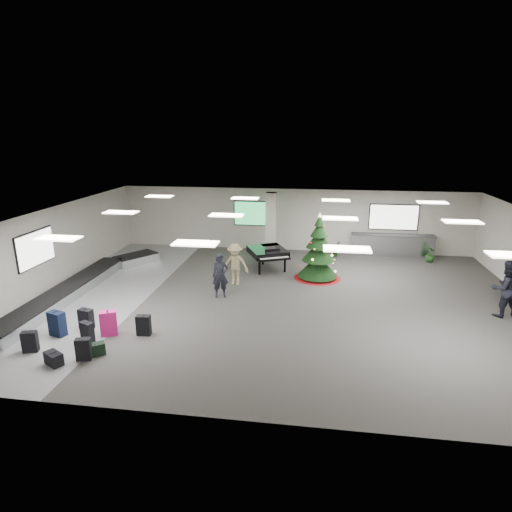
# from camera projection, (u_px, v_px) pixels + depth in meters

# --- Properties ---
(ground) EXTENTS (18.00, 18.00, 0.00)m
(ground) POSITION_uv_depth(u_px,v_px,m) (281.00, 300.00, 15.90)
(ground) COLOR #33322F
(ground) RESTS_ON ground
(room_envelope) EXTENTS (18.02, 14.02, 3.21)m
(room_envelope) POSITION_uv_depth(u_px,v_px,m) (273.00, 234.00, 15.93)
(room_envelope) COLOR #AFAAA0
(room_envelope) RESTS_ON ground
(baggage_carousel) EXTENTS (2.28, 9.71, 0.43)m
(baggage_carousel) POSITION_uv_depth(u_px,v_px,m) (82.00, 285.00, 16.83)
(baggage_carousel) COLOR silver
(baggage_carousel) RESTS_ON ground
(service_counter) EXTENTS (4.05, 0.65, 1.08)m
(service_counter) POSITION_uv_depth(u_px,v_px,m) (392.00, 245.00, 21.37)
(service_counter) COLOR silver
(service_counter) RESTS_ON ground
(suitcase_0) EXTENTS (0.45, 0.32, 0.64)m
(suitcase_0) POSITION_uv_depth(u_px,v_px,m) (84.00, 349.00, 11.68)
(suitcase_0) COLOR black
(suitcase_0) RESTS_ON ground
(suitcase_1) EXTENTS (0.46, 0.35, 0.65)m
(suitcase_1) POSITION_uv_depth(u_px,v_px,m) (87.00, 332.00, 12.66)
(suitcase_1) COLOR black
(suitcase_1) RESTS_ON ground
(pink_suitcase) EXTENTS (0.57, 0.47, 0.81)m
(pink_suitcase) POSITION_uv_depth(u_px,v_px,m) (109.00, 323.00, 13.07)
(pink_suitcase) COLOR #DA1C78
(pink_suitcase) RESTS_ON ground
(suitcase_3) EXTENTS (0.44, 0.27, 0.66)m
(suitcase_3) POSITION_uv_depth(u_px,v_px,m) (144.00, 325.00, 13.10)
(suitcase_3) COLOR black
(suitcase_3) RESTS_ON ground
(navy_suitcase) EXTENTS (0.57, 0.44, 0.80)m
(navy_suitcase) POSITION_uv_depth(u_px,v_px,m) (57.00, 324.00, 13.04)
(navy_suitcase) COLOR black
(navy_suitcase) RESTS_ON ground
(suitcase_5) EXTENTS (0.46, 0.33, 0.64)m
(suitcase_5) POSITION_uv_depth(u_px,v_px,m) (30.00, 342.00, 12.10)
(suitcase_5) COLOR black
(suitcase_5) RESTS_ON ground
(green_duffel) EXTENTS (0.58, 0.52, 0.37)m
(green_duffel) POSITION_uv_depth(u_px,v_px,m) (95.00, 349.00, 11.94)
(green_duffel) COLOR black
(green_duffel) RESTS_ON ground
(suitcase_8) EXTENTS (0.48, 0.34, 0.67)m
(suitcase_8) POSITION_uv_depth(u_px,v_px,m) (86.00, 319.00, 13.52)
(suitcase_8) COLOR black
(suitcase_8) RESTS_ON ground
(black_duffel) EXTENTS (0.61, 0.52, 0.37)m
(black_duffel) POSITION_uv_depth(u_px,v_px,m) (54.00, 359.00, 11.46)
(black_duffel) COLOR black
(black_duffel) RESTS_ON ground
(christmas_tree) EXTENTS (1.99, 1.99, 2.83)m
(christmas_tree) POSITION_uv_depth(u_px,v_px,m) (318.00, 256.00, 17.98)
(christmas_tree) COLOR maroon
(christmas_tree) RESTS_ON ground
(grand_piano) EXTENTS (2.15, 2.38, 1.11)m
(grand_piano) POSITION_uv_depth(u_px,v_px,m) (268.00, 252.00, 19.20)
(grand_piano) COLOR black
(grand_piano) RESTS_ON ground
(traveler_a) EXTENTS (0.71, 0.58, 1.68)m
(traveler_a) POSITION_uv_depth(u_px,v_px,m) (220.00, 276.00, 15.96)
(traveler_a) COLOR black
(traveler_a) RESTS_ON ground
(traveler_b) EXTENTS (1.17, 0.74, 1.72)m
(traveler_b) POSITION_uv_depth(u_px,v_px,m) (235.00, 264.00, 17.27)
(traveler_b) COLOR #97885D
(traveler_b) RESTS_ON ground
(traveler_bench) EXTENTS (1.07, 0.90, 1.96)m
(traveler_bench) POSITION_uv_depth(u_px,v_px,m) (505.00, 289.00, 14.26)
(traveler_bench) COLOR black
(traveler_bench) RESTS_ON ground
(potted_plant_left) EXTENTS (0.55, 0.52, 0.79)m
(potted_plant_left) POSITION_uv_depth(u_px,v_px,m) (336.00, 249.00, 21.23)
(potted_plant_left) COLOR #123818
(potted_plant_left) RESTS_ON ground
(potted_plant_right) EXTENTS (0.59, 0.59, 0.75)m
(potted_plant_right) POSITION_uv_depth(u_px,v_px,m) (430.00, 254.00, 20.38)
(potted_plant_right) COLOR #123818
(potted_plant_right) RESTS_ON ground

